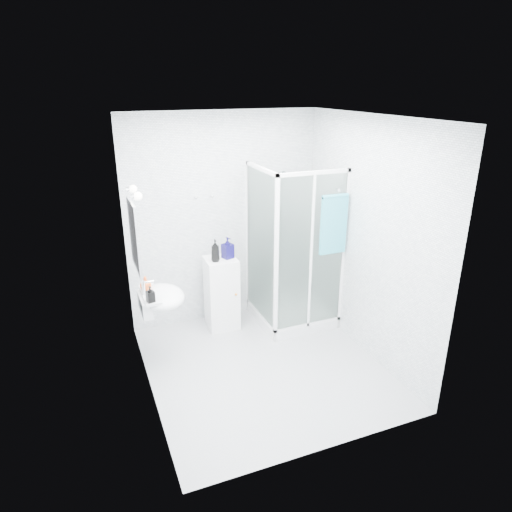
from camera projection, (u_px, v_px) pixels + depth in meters
name	position (u px, v px, depth m)	size (l,w,h in m)	color
room	(264.00, 254.00, 4.49)	(2.40, 2.60, 2.60)	white
shower_enclosure	(290.00, 291.00, 5.69)	(0.90, 0.95, 2.00)	white
wall_basin	(160.00, 298.00, 4.72)	(0.46, 0.56, 0.35)	white
mirror	(134.00, 236.00, 4.40)	(0.02, 0.60, 0.70)	white
vanity_lights	(135.00, 193.00, 4.27)	(0.10, 0.40, 0.08)	silver
wall_hooks	(204.00, 197.00, 5.38)	(0.23, 0.06, 0.03)	silver
storage_cabinet	(222.00, 293.00, 5.63)	(0.38, 0.41, 0.90)	white
hand_towel	(334.00, 223.00, 5.12)	(0.32, 0.05, 0.69)	teal
shampoo_bottle_a	(215.00, 251.00, 5.35)	(0.10, 0.10, 0.27)	black
shampoo_bottle_b	(228.00, 248.00, 5.45)	(0.12, 0.12, 0.26)	#100C4A
soap_dispenser_orange	(145.00, 283.00, 4.72)	(0.12, 0.12, 0.15)	#F3571C
soap_dispenser_black	(150.00, 294.00, 4.46)	(0.07, 0.08, 0.16)	black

